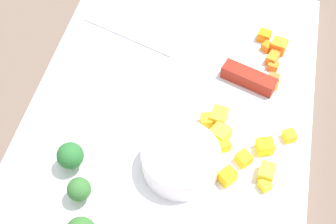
# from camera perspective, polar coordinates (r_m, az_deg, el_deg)

# --- Properties ---
(ground_plane) EXTENTS (4.00, 4.00, 0.00)m
(ground_plane) POSITION_cam_1_polar(r_m,az_deg,el_deg) (0.61, -0.00, -1.22)
(ground_plane) COLOR brown
(cutting_board) EXTENTS (0.51, 0.35, 0.01)m
(cutting_board) POSITION_cam_1_polar(r_m,az_deg,el_deg) (0.61, -0.00, -0.90)
(cutting_board) COLOR white
(cutting_board) RESTS_ON ground_plane
(prep_bowl) EXTENTS (0.09, 0.09, 0.03)m
(prep_bowl) POSITION_cam_1_polar(r_m,az_deg,el_deg) (0.55, 1.49, -5.59)
(prep_bowl) COLOR white
(prep_bowl) RESTS_ON cutting_board
(chef_knife) EXTENTS (0.11, 0.28, 0.02)m
(chef_knife) POSITION_cam_1_polar(r_m,az_deg,el_deg) (0.65, 4.96, 5.68)
(chef_knife) COLOR silver
(chef_knife) RESTS_ON cutting_board
(carrot_dice_0) EXTENTS (0.02, 0.02, 0.01)m
(carrot_dice_0) POSITION_cam_1_polar(r_m,az_deg,el_deg) (0.68, 11.39, 7.42)
(carrot_dice_0) COLOR orange
(carrot_dice_0) RESTS_ON cutting_board
(carrot_dice_1) EXTENTS (0.02, 0.02, 0.01)m
(carrot_dice_1) POSITION_cam_1_polar(r_m,az_deg,el_deg) (0.64, 11.60, 3.07)
(carrot_dice_1) COLOR orange
(carrot_dice_1) RESTS_ON cutting_board
(carrot_dice_2) EXTENTS (0.02, 0.02, 0.02)m
(carrot_dice_2) POSITION_cam_1_polar(r_m,az_deg,el_deg) (0.68, 12.73, 7.47)
(carrot_dice_2) COLOR orange
(carrot_dice_2) RESTS_ON cutting_board
(carrot_dice_3) EXTENTS (0.01, 0.01, 0.01)m
(carrot_dice_3) POSITION_cam_1_polar(r_m,az_deg,el_deg) (0.68, 12.35, 6.71)
(carrot_dice_3) COLOR orange
(carrot_dice_3) RESTS_ON cutting_board
(carrot_dice_4) EXTENTS (0.02, 0.02, 0.01)m
(carrot_dice_4) POSITION_cam_1_polar(r_m,az_deg,el_deg) (0.70, 11.09, 8.64)
(carrot_dice_4) COLOR orange
(carrot_dice_4) RESTS_ON cutting_board
(carrot_dice_5) EXTENTS (0.02, 0.02, 0.01)m
(carrot_dice_5) POSITION_cam_1_polar(r_m,az_deg,el_deg) (0.67, 11.99, 6.03)
(carrot_dice_5) COLOR orange
(carrot_dice_5) RESTS_ON cutting_board
(carrot_dice_6) EXTENTS (0.01, 0.02, 0.01)m
(carrot_dice_6) POSITION_cam_1_polar(r_m,az_deg,el_deg) (0.66, 12.09, 5.22)
(carrot_dice_6) COLOR orange
(carrot_dice_6) RESTS_ON cutting_board
(carrot_dice_7) EXTENTS (0.01, 0.01, 0.01)m
(carrot_dice_7) POSITION_cam_1_polar(r_m,az_deg,el_deg) (0.64, 12.12, 3.71)
(carrot_dice_7) COLOR orange
(carrot_dice_7) RESTS_ON cutting_board
(pepper_dice_0) EXTENTS (0.02, 0.02, 0.01)m
(pepper_dice_0) POSITION_cam_1_polar(r_m,az_deg,el_deg) (0.59, 13.88, -2.87)
(pepper_dice_0) COLOR yellow
(pepper_dice_0) RESTS_ON cutting_board
(pepper_dice_1) EXTENTS (0.02, 0.02, 0.02)m
(pepper_dice_1) POSITION_cam_1_polar(r_m,az_deg,el_deg) (0.56, 11.34, -6.91)
(pepper_dice_1) COLOR yellow
(pepper_dice_1) RESTS_ON cutting_board
(pepper_dice_2) EXTENTS (0.02, 0.02, 0.02)m
(pepper_dice_2) POSITION_cam_1_polar(r_m,az_deg,el_deg) (0.58, 11.16, -3.93)
(pepper_dice_2) COLOR yellow
(pepper_dice_2) RESTS_ON cutting_board
(pepper_dice_3) EXTENTS (0.03, 0.03, 0.01)m
(pepper_dice_3) POSITION_cam_1_polar(r_m,az_deg,el_deg) (0.58, 6.16, -3.65)
(pepper_dice_3) COLOR yellow
(pepper_dice_3) RESTS_ON cutting_board
(pepper_dice_4) EXTENTS (0.03, 0.03, 0.02)m
(pepper_dice_4) POSITION_cam_1_polar(r_m,az_deg,el_deg) (0.58, 6.08, -2.49)
(pepper_dice_4) COLOR yellow
(pepper_dice_4) RESTS_ON cutting_board
(pepper_dice_5) EXTENTS (0.02, 0.02, 0.01)m
(pepper_dice_5) POSITION_cam_1_polar(r_m,az_deg,el_deg) (0.57, 8.76, -5.36)
(pepper_dice_5) COLOR yellow
(pepper_dice_5) RESTS_ON cutting_board
(pepper_dice_6) EXTENTS (0.02, 0.02, 0.01)m
(pepper_dice_6) POSITION_cam_1_polar(r_m,az_deg,el_deg) (0.59, 4.53, -0.69)
(pepper_dice_6) COLOR yellow
(pepper_dice_6) RESTS_ON cutting_board
(pepper_dice_7) EXTENTS (0.02, 0.02, 0.02)m
(pepper_dice_7) POSITION_cam_1_polar(r_m,az_deg,el_deg) (0.55, 6.90, -7.42)
(pepper_dice_7) COLOR yellow
(pepper_dice_7) RESTS_ON cutting_board
(pepper_dice_8) EXTENTS (0.02, 0.02, 0.01)m
(pepper_dice_8) POSITION_cam_1_polar(r_m,az_deg,el_deg) (0.56, 11.16, -8.32)
(pepper_dice_8) COLOR yellow
(pepper_dice_8) RESTS_ON cutting_board
(pepper_dice_9) EXTENTS (0.02, 0.02, 0.02)m
(pepper_dice_9) POSITION_cam_1_polar(r_m,az_deg,el_deg) (0.59, 5.90, -0.57)
(pepper_dice_9) COLOR yellow
(pepper_dice_9) RESTS_ON cutting_board
(broccoli_floret_0) EXTENTS (0.03, 0.03, 0.04)m
(broccoli_floret_0) POSITION_cam_1_polar(r_m,az_deg,el_deg) (0.56, -11.25, -5.03)
(broccoli_floret_0) COLOR #87BA6A
(broccoli_floret_0) RESTS_ON cutting_board
(broccoli_floret_2) EXTENTS (0.03, 0.03, 0.03)m
(broccoli_floret_2) POSITION_cam_1_polar(r_m,az_deg,el_deg) (0.54, -10.27, -8.84)
(broccoli_floret_2) COLOR #97BF6D
(broccoli_floret_2) RESTS_ON cutting_board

